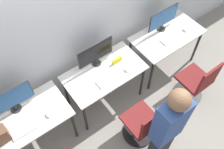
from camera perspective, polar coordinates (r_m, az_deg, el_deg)
name	(u,v)px	position (r m, az deg, el deg)	size (l,w,h in m)	color
ground_plane	(117,113)	(4.04, 1.09, -8.71)	(20.00, 20.00, 0.00)	gray
wall_back	(83,20)	(3.31, -6.70, 12.24)	(12.00, 0.05, 2.80)	#B7BCC1
desk_left	(25,123)	(3.42, -19.33, -10.36)	(1.16, 0.64, 0.76)	silver
monitor_left	(11,100)	(3.26, -22.17, -5.43)	(0.56, 0.14, 0.40)	#2D2D2D
keyboard_left	(27,128)	(3.26, -18.83, -11.40)	(0.40, 0.15, 0.02)	silver
mouse_left	(48,115)	(3.26, -14.45, -8.95)	(0.06, 0.09, 0.03)	silver
desk_center	(104,76)	(3.60, -1.81, -0.23)	(1.16, 0.64, 0.76)	silver
monitor_center	(96,53)	(3.46, -3.79, 4.82)	(0.56, 0.14, 0.40)	#2D2D2D
keyboard_center	(110,78)	(3.45, -0.44, -0.87)	(0.40, 0.15, 0.02)	silver
mouse_center	(126,70)	(3.54, 3.27, 1.05)	(0.06, 0.09, 0.03)	silver
office_chair_center	(143,125)	(3.57, 7.04, -11.32)	(0.48, 0.48, 0.90)	black
person_center	(167,129)	(2.96, 12.40, -12.12)	(0.36, 0.23, 1.72)	#232328
desk_right	(167,38)	(4.17, 12.38, 8.07)	(1.16, 0.64, 0.76)	silver
monitor_right	(163,18)	(4.03, 11.61, 12.43)	(0.56, 0.14, 0.40)	#2D2D2D
keyboard_right	(172,38)	(4.06, 13.60, 8.18)	(0.40, 0.15, 0.02)	silver
mouse_right	(185,30)	(4.23, 16.29, 9.78)	(0.06, 0.09, 0.03)	silver
office_chair_right	(195,84)	(4.09, 18.53, -1.98)	(0.48, 0.48, 0.90)	black
placard_center	(117,60)	(3.61, 1.14, 3.25)	(0.16, 0.03, 0.08)	yellow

